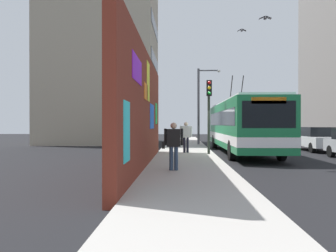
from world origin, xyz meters
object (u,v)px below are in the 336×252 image
Objects in this scene: pedestrian_midblock at (186,134)px; traffic_light at (209,104)px; city_bus at (241,125)px; parked_car_red at (284,135)px; street_lamp at (201,100)px; pedestrian_near_wall at (173,142)px; parked_car_white at (314,138)px.

traffic_light is at bearing -126.41° from pedestrian_midblock.
city_bus is 3.09× the size of traffic_light.
city_bus is 7.11× the size of pedestrian_midblock.
parked_car_red is 0.73× the size of street_lamp.
parked_car_red is 13.19m from traffic_light.
street_lamp is (-2.23, 7.23, 2.84)m from parked_car_red.
pedestrian_midblock is (-9.86, 8.58, 0.35)m from parked_car_red.
city_bus reaches higher than parked_car_red.
city_bus is 7.38× the size of pedestrian_near_wall.
street_lamp is at bearing -10.02° from pedestrian_midblock.
city_bus reaches higher than pedestrian_midblock.
parked_car_red is at bearing -31.31° from city_bus.
street_lamp reaches higher than pedestrian_midblock.
parked_car_red is 2.65× the size of pedestrian_near_wall.
pedestrian_near_wall is (-17.02, 9.14, 0.30)m from parked_car_red.
parked_car_red is 1.11× the size of traffic_light.
pedestrian_near_wall is at bearing 172.64° from street_lamp.
traffic_light reaches higher than pedestrian_near_wall.
city_bus is 10.05m from parked_car_red.
street_lamp is (7.64, -1.35, 2.49)m from pedestrian_midblock.
parked_car_white is 6.45m from parked_car_red.
pedestrian_near_wall is 6.72m from traffic_light.
city_bus is at bearing -24.94° from pedestrian_near_wall.
traffic_light is (-2.22, 2.15, 1.11)m from city_bus.
pedestrian_midblock is at bearing -4.50° from pedestrian_near_wall.
city_bus is 2.79× the size of parked_car_red.
city_bus is at bearing 112.01° from parked_car_white.
traffic_light reaches higher than parked_car_white.
pedestrian_midblock is at bearing 111.72° from parked_car_white.
pedestrian_midblock is at bearing 53.59° from traffic_light.
traffic_light reaches higher than parked_car_red.
pedestrian_near_wall is 15.13m from street_lamp.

